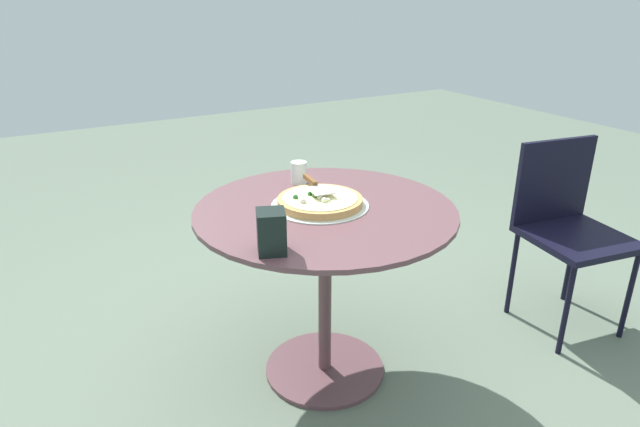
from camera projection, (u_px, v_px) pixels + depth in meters
The scene contains 7 objects.
ground_plane at pixel (325, 370), 2.31m from camera, with size 10.00×10.00×0.00m, color slate.
patio_table at pixel (325, 249), 2.10m from camera, with size 0.97×0.97×0.73m.
pizza_on_tray at pixel (320, 201), 2.04m from camera, with size 0.36×0.36×0.05m.
pizza_server at pixel (315, 185), 2.09m from camera, with size 0.21×0.09×0.02m.
drinking_cup at pixel (299, 173), 2.27m from camera, with size 0.07×0.07×0.09m, color white.
napkin_dispenser at pixel (271, 232), 1.67m from camera, with size 0.09×0.09×0.13m, color black.
patio_chair_near at pixel (567, 220), 2.50m from camera, with size 0.47×0.47×0.85m.
Camera 1 is at (-1.63, 0.95, 1.49)m, focal length 30.97 mm.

